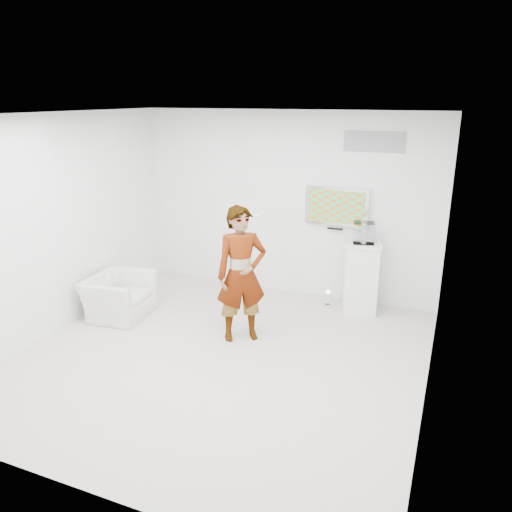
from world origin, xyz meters
name	(u,v)px	position (x,y,z in m)	size (l,w,h in m)	color
room	(218,245)	(0.00, 0.00, 1.50)	(5.01, 5.01, 3.00)	#B0A9A2
tv	(337,206)	(0.85, 2.45, 1.55)	(1.00, 0.08, 0.60)	silver
logo_decal	(374,142)	(1.35, 2.49, 2.55)	(0.90, 0.02, 0.30)	gray
person	(241,275)	(0.03, 0.60, 0.93)	(0.68, 0.44, 1.86)	silver
armchair	(119,296)	(-1.99, 0.57, 0.31)	(0.96, 0.84, 0.62)	silver
pedestal	(361,277)	(1.35, 2.12, 0.55)	(0.54, 0.54, 1.11)	white
floor_uplight	(328,299)	(0.86, 2.09, 0.13)	(0.17, 0.17, 0.26)	white
vitrine	(364,233)	(1.35, 2.12, 1.26)	(0.30, 0.30, 0.30)	white
console	(363,236)	(1.35, 2.12, 1.21)	(0.05, 0.15, 0.21)	white
wii_remote	(257,217)	(0.15, 0.86, 1.67)	(0.03, 0.13, 0.03)	white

